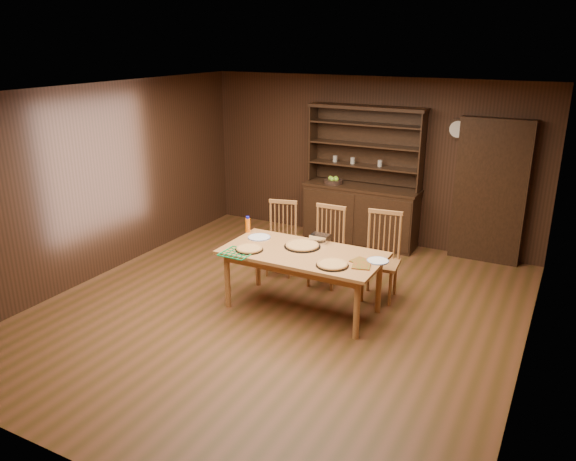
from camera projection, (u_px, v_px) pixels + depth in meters
The scene contains 20 objects.
floor at pixel (278, 311), 6.83m from camera, with size 6.00×6.00×0.00m, color brown.
room_shell at pixel (278, 185), 6.31m from camera, with size 6.00×6.00×6.00m.
china_hutch at pixel (361, 207), 8.94m from camera, with size 1.84×0.52×2.17m.
doorway at pixel (490, 192), 8.07m from camera, with size 1.00×0.18×2.10m, color black.
wall_clock at pixel (458, 129), 8.09m from camera, with size 0.30×0.05×0.30m.
dining_table at pixel (303, 258), 6.66m from camera, with size 1.91×0.95×0.75m.
chair_left at pixel (282, 235), 7.82m from camera, with size 0.51×0.49×1.02m.
chair_center at pixel (327, 243), 7.45m from camera, with size 0.45×0.43×1.07m.
chair_right at pixel (382, 252), 7.05m from camera, with size 0.51×0.49×1.12m.
pizza_left at pixel (249, 249), 6.68m from camera, with size 0.34×0.34×0.04m.
pizza_right at pixel (332, 264), 6.22m from camera, with size 0.37×0.37×0.04m.
pizza_center at pixel (302, 245), 6.79m from camera, with size 0.44×0.44×0.04m.
cooling_rack at pixel (237, 253), 6.58m from camera, with size 0.34×0.34×0.02m, color #0B9644, non-canonical shape.
plate_left at pixel (259, 237), 7.09m from camera, with size 0.29×0.29×0.02m.
plate_right at pixel (378, 261), 6.35m from camera, with size 0.25×0.25×0.02m.
foil_dish at pixel (320, 238), 6.96m from camera, with size 0.23×0.16×0.09m, color silver.
juice_bottle at pixel (248, 225), 7.29m from camera, with size 0.06×0.06×0.21m.
pot_holder_a at pixel (361, 266), 6.21m from camera, with size 0.20×0.20×0.01m, color red.
pot_holder_b at pixel (361, 261), 6.34m from camera, with size 0.19×0.19×0.01m, color red.
fruit_bowl at pixel (333, 181), 8.96m from camera, with size 0.30×0.30×0.12m.
Camera 1 is at (2.96, -5.37, 3.15)m, focal length 35.00 mm.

